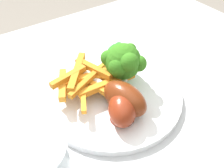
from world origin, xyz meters
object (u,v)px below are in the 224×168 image
Objects in this scene: dinner_plate at (112,95)px; broccoli_floret_front at (123,62)px; chicken_drumstick_far at (123,107)px; broccoli_floret_middle at (120,58)px; chicken_drumstick_near at (122,97)px; carrot_fries_pile at (86,80)px.

dinner_plate is 3.01× the size of broccoli_floret_front.
broccoli_floret_middle is at bearing 57.09° from chicken_drumstick_far.
chicken_drumstick_far reaches higher than dinner_plate.
broccoli_floret_front reaches higher than chicken_drumstick_near.
chicken_drumstick_far is at bearing -121.32° from chicken_drumstick_near.
chicken_drumstick_far is at bearing -125.71° from broccoli_floret_front.
dinner_plate is 0.06m from broccoli_floret_front.
chicken_drumstick_near is at bearing -68.99° from carrot_fries_pile.
chicken_drumstick_far is at bearing -107.03° from dinner_plate.
dinner_plate is 2.22× the size of chicken_drumstick_far.
broccoli_floret_front reaches higher than chicken_drumstick_far.
carrot_fries_pile is (-0.08, -0.01, -0.01)m from broccoli_floret_middle.
dinner_plate is 0.07m from broccoli_floret_middle.
chicken_drumstick_far reaches higher than carrot_fries_pile.
chicken_drumstick_near is (-0.05, -0.08, -0.01)m from broccoli_floret_middle.
chicken_drumstick_far is at bearing -78.55° from carrot_fries_pile.
broccoli_floret_front is 1.29× the size of broccoli_floret_middle.
broccoli_floret_front is at bearing 54.29° from chicken_drumstick_far.
broccoli_floret_front is (0.03, 0.01, 0.06)m from dinner_plate.
dinner_plate is at bearing -40.82° from carrot_fries_pile.
broccoli_floret_middle is at bearing 3.84° from carrot_fries_pile.
broccoli_floret_middle is at bearing 63.97° from broccoli_floret_front.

